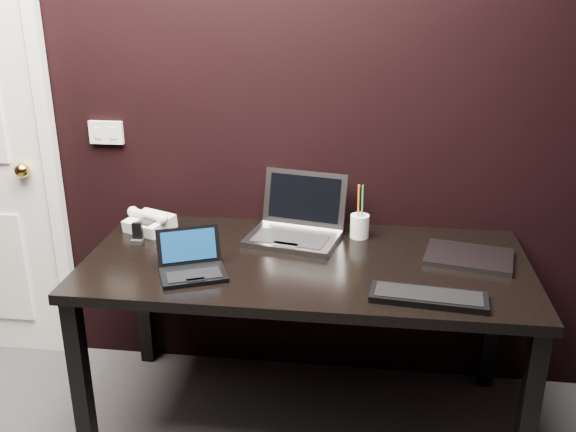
# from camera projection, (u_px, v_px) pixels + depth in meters

# --- Properties ---
(wall_back) EXTENTS (4.00, 0.00, 4.00)m
(wall_back) POSITION_uv_depth(u_px,v_px,m) (245.00, 94.00, 2.67)
(wall_back) COLOR black
(wall_back) RESTS_ON ground
(wall_switch) EXTENTS (0.15, 0.02, 0.10)m
(wall_switch) POSITION_uv_depth(u_px,v_px,m) (106.00, 133.00, 2.80)
(wall_switch) COLOR silver
(wall_switch) RESTS_ON wall_back
(desk) EXTENTS (1.70, 0.80, 0.74)m
(desk) POSITION_uv_depth(u_px,v_px,m) (306.00, 278.00, 2.49)
(desk) COLOR black
(desk) RESTS_ON ground
(netbook) EXTENTS (0.30, 0.28, 0.15)m
(netbook) POSITION_uv_depth(u_px,v_px,m) (192.00, 266.00, 2.34)
(netbook) COLOR black
(netbook) RESTS_ON desk
(silver_laptop) EXTENTS (0.42, 0.39, 0.25)m
(silver_laptop) POSITION_uv_depth(u_px,v_px,m) (296.00, 227.00, 2.65)
(silver_laptop) COLOR #95959A
(silver_laptop) RESTS_ON desk
(ext_keyboard) EXTENTS (0.40, 0.17, 0.02)m
(ext_keyboard) POSITION_uv_depth(u_px,v_px,m) (428.00, 297.00, 2.16)
(ext_keyboard) COLOR black
(ext_keyboard) RESTS_ON desk
(closed_laptop) EXTENTS (0.36, 0.29, 0.02)m
(closed_laptop) POSITION_uv_depth(u_px,v_px,m) (469.00, 257.00, 2.46)
(closed_laptop) COLOR gray
(closed_laptop) RESTS_ON desk
(desk_phone) EXTENTS (0.22, 0.22, 0.10)m
(desk_phone) POSITION_uv_depth(u_px,v_px,m) (149.00, 222.00, 2.73)
(desk_phone) COLOR silver
(desk_phone) RESTS_ON desk
(mobile_phone) EXTENTS (0.05, 0.04, 0.08)m
(mobile_phone) POSITION_uv_depth(u_px,v_px,m) (138.00, 235.00, 2.61)
(mobile_phone) COLOR black
(mobile_phone) RESTS_ON desk
(pen_cup) EXTENTS (0.10, 0.10, 0.23)m
(pen_cup) POSITION_uv_depth(u_px,v_px,m) (360.00, 225.00, 2.66)
(pen_cup) COLOR white
(pen_cup) RESTS_ON desk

